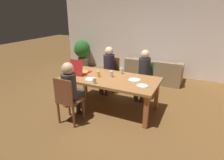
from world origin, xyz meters
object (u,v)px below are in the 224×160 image
at_px(person_2, 143,71).
at_px(pizza_box_0, 81,71).
at_px(chair_2, 145,78).
at_px(drinking_glass_3, 111,74).
at_px(plate_1, 142,86).
at_px(drinking_glass_1, 94,81).
at_px(chair_1, 68,100).
at_px(person_1, 72,87).
at_px(plate_0, 134,80).
at_px(chair_0, 111,72).
at_px(drinking_glass_2, 121,71).
at_px(person_0, 108,66).
at_px(plate_2, 90,79).
at_px(potted_plant, 82,51).
at_px(couch, 154,73).
at_px(drinking_glass_0, 98,74).
at_px(dining_table, 110,81).

distance_m(person_2, pizza_box_0, 1.54).
relative_size(chair_2, drinking_glass_3, 6.31).
xyz_separation_m(plate_1, drinking_glass_1, (-0.92, -0.29, 0.06)).
height_order(chair_1, pizza_box_0, pizza_box_0).
bearing_deg(person_1, plate_0, 41.47).
xyz_separation_m(chair_0, pizza_box_0, (-0.30, -0.99, 0.28)).
bearing_deg(drinking_glass_3, drinking_glass_2, 67.46).
bearing_deg(drinking_glass_3, person_0, 121.13).
xyz_separation_m(person_0, plate_1, (1.24, -0.97, 0.01)).
xyz_separation_m(chair_2, plate_1, (0.27, -1.13, 0.25)).
bearing_deg(pizza_box_0, drinking_glass_2, 22.97).
xyz_separation_m(chair_1, plate_2, (0.12, 0.66, 0.23)).
distance_m(plate_2, drinking_glass_1, 0.27).
distance_m(drinking_glass_2, potted_plant, 3.43).
relative_size(plate_1, potted_plant, 0.22).
relative_size(person_0, potted_plant, 1.20).
distance_m(pizza_box_0, drinking_glass_1, 0.76).
distance_m(plate_0, drinking_glass_2, 0.49).
relative_size(chair_2, plate_0, 3.46).
relative_size(chair_0, couch, 0.54).
distance_m(chair_1, pizza_box_0, 1.00).
distance_m(drinking_glass_3, potted_plant, 3.54).
xyz_separation_m(drinking_glass_0, drinking_glass_3, (0.27, 0.12, 0.00)).
bearing_deg(person_2, plate_1, -74.77).
distance_m(person_1, drinking_glass_3, 0.96).
distance_m(plate_2, potted_plant, 3.57).
bearing_deg(plate_2, chair_2, 55.75).
relative_size(chair_1, couch, 0.57).
height_order(pizza_box_0, plate_2, pizza_box_0).
relative_size(drinking_glass_0, drinking_glass_3, 0.96).
bearing_deg(person_1, plate_1, 26.87).
bearing_deg(chair_1, drinking_glass_3, 65.30).
height_order(plate_1, drinking_glass_3, drinking_glass_3).
height_order(person_1, drinking_glass_0, person_1).
bearing_deg(drinking_glass_1, pizza_box_0, 145.82).
xyz_separation_m(drinking_glass_0, drinking_glass_2, (0.39, 0.41, 0.00)).
bearing_deg(person_0, pizza_box_0, -109.87).
relative_size(chair_2, drinking_glass_1, 7.25).
bearing_deg(plate_2, drinking_glass_1, -40.49).
relative_size(person_1, drinking_glass_2, 8.60).
bearing_deg(drinking_glass_3, couch, 77.71).
relative_size(dining_table, drinking_glass_0, 15.68).
bearing_deg(person_1, chair_1, -90.00).
height_order(person_1, plate_1, person_1).
xyz_separation_m(chair_1, drinking_glass_1, (0.33, 0.49, 0.29)).
height_order(chair_2, drinking_glass_3, chair_2).
distance_m(dining_table, drinking_glass_2, 0.40).
distance_m(drinking_glass_1, couch, 2.78).
height_order(chair_2, drinking_glass_2, chair_2).
relative_size(person_0, chair_1, 1.28).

